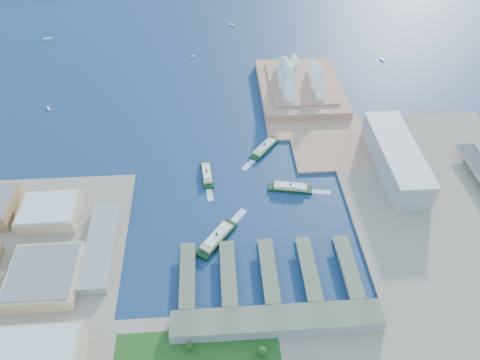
{
  "coord_description": "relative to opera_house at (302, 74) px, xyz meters",
  "views": [
    {
      "loc": [
        -35.33,
        -366.83,
        403.24
      ],
      "look_at": [
        -7.19,
        54.11,
        18.0
      ],
      "focal_mm": 35.0,
      "sensor_mm": 36.0,
      "label": 1
    }
  ],
  "objects": [
    {
      "name": "west_land",
      "position": [
        -355.0,
        -385.0,
        -30.5
      ],
      "size": [
        220.0,
        390.0,
        3.0
      ],
      "primitive_type": "cube",
      "color": "gray",
      "rests_on": "ground"
    },
    {
      "name": "ferry_b",
      "position": [
        -73.11,
        -146.14,
        -26.76
      ],
      "size": [
        45.48,
        52.21,
        10.48
      ],
      "primitive_type": null,
      "rotation": [
        0.0,
        0.0,
        -0.67
      ],
      "color": "black",
      "rests_on": "ground"
    },
    {
      "name": "peninsula",
      "position": [
        2.5,
        -20.0,
        -30.5
      ],
      "size": [
        135.0,
        220.0,
        3.0
      ],
      "primitive_type": "cube",
      "color": "#AC7C5E",
      "rests_on": "ground"
    },
    {
      "name": "boat_d",
      "position": [
        -451.35,
        217.75,
        -30.67
      ],
      "size": [
        16.03,
        5.27,
        2.66
      ],
      "primitive_type": null,
      "rotation": [
        0.0,
        0.0,
        1.69
      ],
      "color": "white",
      "rests_on": "ground"
    },
    {
      "name": "boat_a",
      "position": [
        -393.73,
        -24.86,
        -30.83
      ],
      "size": [
        8.3,
        12.12,
        2.33
      ],
      "primitive_type": null,
      "rotation": [
        0.0,
        0.0,
        0.48
      ],
      "color": "white",
      "rests_on": "ground"
    },
    {
      "name": "ferry_wharves",
      "position": [
        -91.0,
        -355.0,
        -27.35
      ],
      "size": [
        184.0,
        90.0,
        9.3
      ],
      "primitive_type": null,
      "color": "#4F5943",
      "rests_on": "ground"
    },
    {
      "name": "opera_house",
      "position": [
        0.0,
        0.0,
        0.0
      ],
      "size": [
        134.0,
        180.0,
        58.0
      ],
      "primitive_type": null,
      "color": "white",
      "rests_on": "peninsula"
    },
    {
      "name": "boat_b",
      "position": [
        -173.27,
        127.79,
        -30.81
      ],
      "size": [
        8.93,
        7.74,
        2.38
      ],
      "primitive_type": null,
      "rotation": [
        0.0,
        0.0,
        2.21
      ],
      "color": "white",
      "rests_on": "ground"
    },
    {
      "name": "ferry_a",
      "position": [
        -153.0,
        -195.02,
        -27.22
      ],
      "size": [
        17.03,
        51.41,
        9.55
      ],
      "primitive_type": null,
      "rotation": [
        0.0,
        0.0,
        0.08
      ],
      "color": "black",
      "rests_on": "ground"
    },
    {
      "name": "ferry_c",
      "position": [
        -143.39,
        -304.49,
        -26.19
      ],
      "size": [
        49.22,
        58.63,
        11.62
      ],
      "primitive_type": null,
      "rotation": [
        0.0,
        0.0,
        2.5
      ],
      "color": "black",
      "rests_on": "ground"
    },
    {
      "name": "west_buildings",
      "position": [
        -355.0,
        -350.0,
        -15.5
      ],
      "size": [
        200.0,
        280.0,
        27.0
      ],
      "primitive_type": null,
      "color": "#94724A",
      "rests_on": "west_land"
    },
    {
      "name": "ferry_d",
      "position": [
        -49.3,
        -227.64,
        -26.87
      ],
      "size": [
        55.84,
        23.58,
        10.25
      ],
      "primitive_type": null,
      "rotation": [
        0.0,
        0.0,
        1.38
      ],
      "color": "black",
      "rests_on": "ground"
    },
    {
      "name": "boat_c",
      "position": [
        163.13,
        93.45,
        -30.67
      ],
      "size": [
        5.01,
        12.16,
        2.65
      ],
      "primitive_type": null,
      "rotation": [
        0.0,
        0.0,
        3.28
      ],
      "color": "white",
      "rests_on": "ground"
    },
    {
      "name": "toaster_building",
      "position": [
        90.0,
        -200.0,
        -11.5
      ],
      "size": [
        45.0,
        155.0,
        35.0
      ],
      "primitive_type": "cube",
      "color": "#99999E",
      "rests_on": "east_land"
    },
    {
      "name": "boat_e",
      "position": [
        -95.5,
        255.17,
        -30.53
      ],
      "size": [
        10.35,
        11.8,
        2.94
      ],
      "primitive_type": null,
      "rotation": [
        0.0,
        0.0,
        0.66
      ],
      "color": "white",
      "rests_on": "ground"
    },
    {
      "name": "terminal_building",
      "position": [
        -90.0,
        -415.0,
        -23.0
      ],
      "size": [
        200.0,
        28.0,
        12.0
      ],
      "primitive_type": "cube",
      "color": "gray",
      "rests_on": "south_land"
    },
    {
      "name": "ground",
      "position": [
        -105.0,
        -280.0,
        -32.0
      ],
      "size": [
        3000.0,
        3000.0,
        0.0
      ],
      "primitive_type": "plane",
      "color": "#0F2648",
      "rests_on": "ground"
    },
    {
      "name": "east_land",
      "position": [
        135.0,
        -330.0,
        -30.5
      ],
      "size": [
        240.0,
        500.0,
        3.0
      ],
      "primitive_type": "cube",
      "color": "gray",
      "rests_on": "ground"
    }
  ]
}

